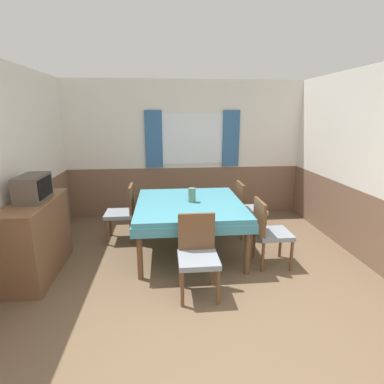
{
  "coord_description": "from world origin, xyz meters",
  "views": [
    {
      "loc": [
        -0.43,
        -1.92,
        1.99
      ],
      "look_at": [
        -0.04,
        2.17,
        0.91
      ],
      "focal_mm": 28.0,
      "sensor_mm": 36.0,
      "label": 1
    }
  ],
  "objects_px": {
    "chair_head_near": "(198,252)",
    "vase": "(192,195)",
    "dining_table": "(189,209)",
    "chair_right_far": "(247,207)",
    "tv": "(33,188)",
    "chair_left_far": "(124,210)",
    "sideboard": "(37,237)",
    "chair_right_near": "(269,230)"
  },
  "relations": [
    {
      "from": "chair_head_near",
      "to": "vase",
      "type": "bearing_deg",
      "value": -92.06
    },
    {
      "from": "dining_table",
      "to": "chair_right_far",
      "type": "distance_m",
      "value": 1.14
    },
    {
      "from": "chair_right_far",
      "to": "tv",
      "type": "relative_size",
      "value": 1.77
    },
    {
      "from": "chair_left_far",
      "to": "vase",
      "type": "distance_m",
      "value": 1.21
    },
    {
      "from": "chair_head_near",
      "to": "chair_left_far",
      "type": "bearing_deg",
      "value": -57.51
    },
    {
      "from": "sideboard",
      "to": "vase",
      "type": "relative_size",
      "value": 6.05
    },
    {
      "from": "sideboard",
      "to": "vase",
      "type": "height_order",
      "value": "sideboard"
    },
    {
      "from": "chair_right_near",
      "to": "sideboard",
      "type": "bearing_deg",
      "value": -90.81
    },
    {
      "from": "chair_right_near",
      "to": "vase",
      "type": "distance_m",
      "value": 1.16
    },
    {
      "from": "dining_table",
      "to": "chair_head_near",
      "type": "xyz_separation_m",
      "value": [
        -0.0,
        -1.07,
        -0.16
      ]
    },
    {
      "from": "dining_table",
      "to": "chair_right_near",
      "type": "relative_size",
      "value": 1.83
    },
    {
      "from": "chair_left_far",
      "to": "vase",
      "type": "xyz_separation_m",
      "value": [
        1.04,
        -0.5,
        0.36
      ]
    },
    {
      "from": "dining_table",
      "to": "chair_left_far",
      "type": "bearing_deg",
      "value": 153.06
    },
    {
      "from": "chair_left_far",
      "to": "sideboard",
      "type": "distance_m",
      "value": 1.36
    },
    {
      "from": "sideboard",
      "to": "tv",
      "type": "height_order",
      "value": "tv"
    },
    {
      "from": "chair_right_far",
      "to": "chair_head_near",
      "type": "distance_m",
      "value": 1.87
    },
    {
      "from": "chair_right_near",
      "to": "sideboard",
      "type": "distance_m",
      "value": 2.95
    },
    {
      "from": "chair_right_near",
      "to": "chair_right_far",
      "type": "relative_size",
      "value": 1.0
    },
    {
      "from": "chair_head_near",
      "to": "sideboard",
      "type": "xyz_separation_m",
      "value": [
        -1.95,
        0.6,
        -0.0
      ]
    },
    {
      "from": "chair_left_far",
      "to": "chair_head_near",
      "type": "bearing_deg",
      "value": -147.51
    },
    {
      "from": "chair_head_near",
      "to": "vase",
      "type": "relative_size",
      "value": 4.42
    },
    {
      "from": "chair_right_far",
      "to": "sideboard",
      "type": "distance_m",
      "value": 3.11
    },
    {
      "from": "sideboard",
      "to": "chair_left_far",
      "type": "bearing_deg",
      "value": 46.19
    },
    {
      "from": "chair_right_near",
      "to": "chair_right_far",
      "type": "xyz_separation_m",
      "value": [
        0.0,
        1.02,
        0.0
      ]
    },
    {
      "from": "dining_table",
      "to": "chair_left_far",
      "type": "xyz_separation_m",
      "value": [
        -1.01,
        0.51,
        -0.16
      ]
    },
    {
      "from": "vase",
      "to": "dining_table",
      "type": "bearing_deg",
      "value": -164.24
    },
    {
      "from": "chair_left_far",
      "to": "dining_table",
      "type": "bearing_deg",
      "value": -116.94
    },
    {
      "from": "chair_left_far",
      "to": "tv",
      "type": "relative_size",
      "value": 1.77
    },
    {
      "from": "chair_left_far",
      "to": "vase",
      "type": "bearing_deg",
      "value": -115.58
    },
    {
      "from": "dining_table",
      "to": "tv",
      "type": "bearing_deg",
      "value": -166.66
    },
    {
      "from": "tv",
      "to": "vase",
      "type": "height_order",
      "value": "tv"
    },
    {
      "from": "chair_left_far",
      "to": "tv",
      "type": "xyz_separation_m",
      "value": [
        -0.91,
        -0.97,
        0.63
      ]
    },
    {
      "from": "chair_right_near",
      "to": "sideboard",
      "type": "xyz_separation_m",
      "value": [
        -2.95,
        0.04,
        -0.0
      ]
    },
    {
      "from": "chair_left_far",
      "to": "tv",
      "type": "distance_m",
      "value": 1.47
    },
    {
      "from": "chair_right_near",
      "to": "chair_left_far",
      "type": "height_order",
      "value": "same"
    },
    {
      "from": "dining_table",
      "to": "sideboard",
      "type": "relative_size",
      "value": 1.34
    },
    {
      "from": "chair_right_far",
      "to": "vase",
      "type": "distance_m",
      "value": 1.15
    },
    {
      "from": "tv",
      "to": "sideboard",
      "type": "bearing_deg",
      "value": -153.54
    },
    {
      "from": "sideboard",
      "to": "dining_table",
      "type": "bearing_deg",
      "value": 13.55
    },
    {
      "from": "dining_table",
      "to": "chair_right_far",
      "type": "relative_size",
      "value": 1.83
    },
    {
      "from": "chair_left_far",
      "to": "chair_head_near",
      "type": "height_order",
      "value": "same"
    },
    {
      "from": "chair_right_near",
      "to": "chair_head_near",
      "type": "height_order",
      "value": "same"
    }
  ]
}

